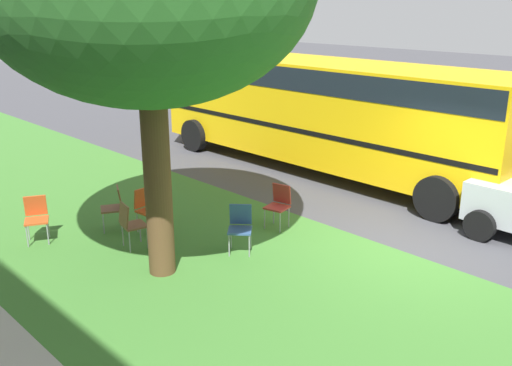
# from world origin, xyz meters

# --- Properties ---
(ground) EXTENTS (80.00, 80.00, 0.00)m
(ground) POSITION_xyz_m (0.00, 0.00, 0.00)
(ground) COLOR #424247
(grass_verge) EXTENTS (48.00, 6.00, 0.01)m
(grass_verge) POSITION_xyz_m (0.00, 3.20, 0.00)
(grass_verge) COLOR #3D752D
(grass_verge) RESTS_ON ground
(chair_0) EXTENTS (0.56, 0.56, 0.88)m
(chair_0) POSITION_xyz_m (5.14, 4.73, 0.52)
(chair_0) COLOR #C64C1E
(chair_0) RESTS_ON ground
(chair_1) EXTENTS (0.49, 0.50, 0.88)m
(chair_1) POSITION_xyz_m (3.62, 3.65, 0.52)
(chair_1) COLOR brown
(chair_1) RESTS_ON ground
(chair_2) EXTENTS (0.56, 0.57, 0.88)m
(chair_2) POSITION_xyz_m (4.62, 3.37, 0.52)
(chair_2) COLOR brown
(chair_2) RESTS_ON ground
(chair_3) EXTENTS (0.49, 0.50, 0.88)m
(chair_3) POSITION_xyz_m (2.43, 0.96, 0.52)
(chair_3) COLOR #B7332D
(chair_3) RESTS_ON ground
(chair_4) EXTENTS (0.45, 0.45, 0.88)m
(chair_4) POSITION_xyz_m (4.10, 2.97, 0.52)
(chair_4) COLOR #C64C1E
(chair_4) RESTS_ON ground
(chair_5) EXTENTS (0.59, 0.59, 0.88)m
(chair_5) POSITION_xyz_m (2.12, 2.30, 0.52)
(chair_5) COLOR #335184
(chair_5) RESTS_ON ground
(school_bus) EXTENTS (10.40, 2.80, 2.88)m
(school_bus) POSITION_xyz_m (4.39, -2.89, 1.76)
(school_bus) COLOR yellow
(school_bus) RESTS_ON ground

